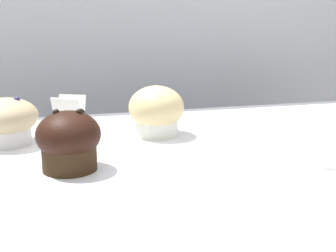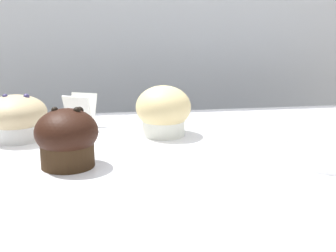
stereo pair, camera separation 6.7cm
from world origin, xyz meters
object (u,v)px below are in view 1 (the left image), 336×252
object	(u,v)px
muffin_front_left	(5,121)
serving_plate	(327,149)
muffin_back_right	(156,111)
muffin_back_left	(69,141)

from	to	relation	value
muffin_front_left	serving_plate	bearing A→B (deg)	-19.51
muffin_back_right	serving_plate	distance (m)	0.28
muffin_back_left	serving_plate	size ratio (longest dim) A/B	0.51
muffin_back_left	muffin_front_left	size ratio (longest dim) A/B	0.83
muffin_back_right	muffin_front_left	world-z (taller)	muffin_back_right
muffin_back_right	serving_plate	bearing A→B (deg)	-35.17
muffin_back_right	serving_plate	xyz separation A→B (m)	(0.23, -0.16, -0.04)
muffin_back_left	muffin_back_right	xyz separation A→B (m)	(0.15, 0.14, 0.00)
muffin_back_left	muffin_front_left	xyz separation A→B (m)	(-0.09, 0.15, -0.00)
muffin_back_left	muffin_front_left	distance (m)	0.17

